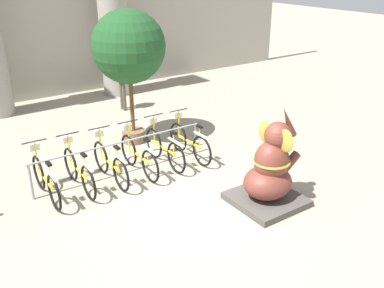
{
  "coord_description": "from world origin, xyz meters",
  "views": [
    {
      "loc": [
        -4.02,
        -5.79,
        4.35
      ],
      "look_at": [
        0.3,
        0.55,
        1.0
      ],
      "focal_mm": 40.0,
      "sensor_mm": 36.0,
      "label": 1
    }
  ],
  "objects_px": {
    "bicycle_0": "(45,179)",
    "bicycle_1": "(78,170)",
    "bicycle_4": "(164,147)",
    "person_pedestrian": "(122,76)",
    "potted_tree": "(129,48)",
    "bicycle_2": "(110,162)",
    "elephant_statue": "(270,172)",
    "bicycle_3": "(138,155)",
    "bicycle_5": "(189,141)"
  },
  "relations": [
    {
      "from": "bicycle_1",
      "to": "bicycle_2",
      "type": "height_order",
      "value": "same"
    },
    {
      "from": "bicycle_0",
      "to": "potted_tree",
      "type": "bearing_deg",
      "value": 30.19
    },
    {
      "from": "potted_tree",
      "to": "bicycle_5",
      "type": "bearing_deg",
      "value": -68.13
    },
    {
      "from": "bicycle_3",
      "to": "person_pedestrian",
      "type": "relative_size",
      "value": 0.96
    },
    {
      "from": "bicycle_0",
      "to": "potted_tree",
      "type": "distance_m",
      "value": 3.69
    },
    {
      "from": "bicycle_4",
      "to": "person_pedestrian",
      "type": "bearing_deg",
      "value": 76.99
    },
    {
      "from": "elephant_statue",
      "to": "potted_tree",
      "type": "bearing_deg",
      "value": 100.75
    },
    {
      "from": "bicycle_1",
      "to": "bicycle_5",
      "type": "height_order",
      "value": "same"
    },
    {
      "from": "bicycle_4",
      "to": "bicycle_5",
      "type": "relative_size",
      "value": 1.0
    },
    {
      "from": "bicycle_3",
      "to": "potted_tree",
      "type": "distance_m",
      "value": 2.63
    },
    {
      "from": "bicycle_0",
      "to": "bicycle_1",
      "type": "distance_m",
      "value": 0.67
    },
    {
      "from": "bicycle_3",
      "to": "potted_tree",
      "type": "relative_size",
      "value": 0.52
    },
    {
      "from": "bicycle_1",
      "to": "elephant_statue",
      "type": "relative_size",
      "value": 0.9
    },
    {
      "from": "bicycle_2",
      "to": "potted_tree",
      "type": "distance_m",
      "value": 2.88
    },
    {
      "from": "bicycle_1",
      "to": "bicycle_5",
      "type": "bearing_deg",
      "value": -0.5
    },
    {
      "from": "bicycle_5",
      "to": "bicycle_4",
      "type": "bearing_deg",
      "value": 178.19
    },
    {
      "from": "bicycle_2",
      "to": "bicycle_5",
      "type": "relative_size",
      "value": 1.0
    },
    {
      "from": "bicycle_2",
      "to": "potted_tree",
      "type": "bearing_deg",
      "value": 49.59
    },
    {
      "from": "bicycle_3",
      "to": "elephant_statue",
      "type": "xyz_separation_m",
      "value": [
        1.48,
        -2.52,
        0.22
      ]
    },
    {
      "from": "elephant_statue",
      "to": "bicycle_5",
      "type": "bearing_deg",
      "value": 93.29
    },
    {
      "from": "bicycle_1",
      "to": "person_pedestrian",
      "type": "height_order",
      "value": "person_pedestrian"
    },
    {
      "from": "elephant_statue",
      "to": "potted_tree",
      "type": "xyz_separation_m",
      "value": [
        -0.78,
        4.13,
        1.74
      ]
    },
    {
      "from": "bicycle_2",
      "to": "person_pedestrian",
      "type": "height_order",
      "value": "person_pedestrian"
    },
    {
      "from": "potted_tree",
      "to": "elephant_statue",
      "type": "bearing_deg",
      "value": -79.25
    },
    {
      "from": "bicycle_2",
      "to": "potted_tree",
      "type": "xyz_separation_m",
      "value": [
        1.37,
        1.61,
        1.96
      ]
    },
    {
      "from": "bicycle_5",
      "to": "elephant_statue",
      "type": "relative_size",
      "value": 0.9
    },
    {
      "from": "bicycle_0",
      "to": "person_pedestrian",
      "type": "xyz_separation_m",
      "value": [
        3.6,
        4.01,
        0.66
      ]
    },
    {
      "from": "bicycle_1",
      "to": "elephant_statue",
      "type": "distance_m",
      "value": 3.82
    },
    {
      "from": "bicycle_5",
      "to": "person_pedestrian",
      "type": "bearing_deg",
      "value": 86.33
    },
    {
      "from": "elephant_statue",
      "to": "person_pedestrian",
      "type": "distance_m",
      "value": 6.59
    },
    {
      "from": "bicycle_0",
      "to": "bicycle_4",
      "type": "xyz_separation_m",
      "value": [
        2.67,
        0.0,
        0.0
      ]
    },
    {
      "from": "bicycle_3",
      "to": "elephant_statue",
      "type": "distance_m",
      "value": 2.94
    },
    {
      "from": "bicycle_1",
      "to": "potted_tree",
      "type": "relative_size",
      "value": 0.52
    },
    {
      "from": "bicycle_5",
      "to": "bicycle_1",
      "type": "bearing_deg",
      "value": 179.5
    },
    {
      "from": "person_pedestrian",
      "to": "bicycle_5",
      "type": "bearing_deg",
      "value": -93.67
    },
    {
      "from": "bicycle_5",
      "to": "bicycle_3",
      "type": "bearing_deg",
      "value": -179.22
    },
    {
      "from": "bicycle_5",
      "to": "potted_tree",
      "type": "relative_size",
      "value": 0.52
    },
    {
      "from": "bicycle_0",
      "to": "bicycle_2",
      "type": "distance_m",
      "value": 1.34
    },
    {
      "from": "bicycle_1",
      "to": "person_pedestrian",
      "type": "distance_m",
      "value": 5.01
    },
    {
      "from": "bicycle_0",
      "to": "elephant_statue",
      "type": "height_order",
      "value": "elephant_statue"
    },
    {
      "from": "bicycle_3",
      "to": "bicycle_4",
      "type": "distance_m",
      "value": 0.67
    },
    {
      "from": "bicycle_0",
      "to": "bicycle_5",
      "type": "xyz_separation_m",
      "value": [
        3.34,
        -0.02,
        0.0
      ]
    },
    {
      "from": "person_pedestrian",
      "to": "bicycle_1",
      "type": "bearing_deg",
      "value": -126.19
    },
    {
      "from": "bicycle_1",
      "to": "bicycle_3",
      "type": "distance_m",
      "value": 1.34
    },
    {
      "from": "bicycle_1",
      "to": "bicycle_2",
      "type": "distance_m",
      "value": 0.67
    },
    {
      "from": "bicycle_4",
      "to": "potted_tree",
      "type": "xyz_separation_m",
      "value": [
        0.03,
        1.57,
        1.96
      ]
    },
    {
      "from": "potted_tree",
      "to": "bicycle_4",
      "type": "bearing_deg",
      "value": -91.08
    },
    {
      "from": "person_pedestrian",
      "to": "bicycle_4",
      "type": "bearing_deg",
      "value": -103.01
    },
    {
      "from": "bicycle_1",
      "to": "bicycle_5",
      "type": "relative_size",
      "value": 1.0
    },
    {
      "from": "bicycle_0",
      "to": "bicycle_2",
      "type": "relative_size",
      "value": 1.0
    }
  ]
}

